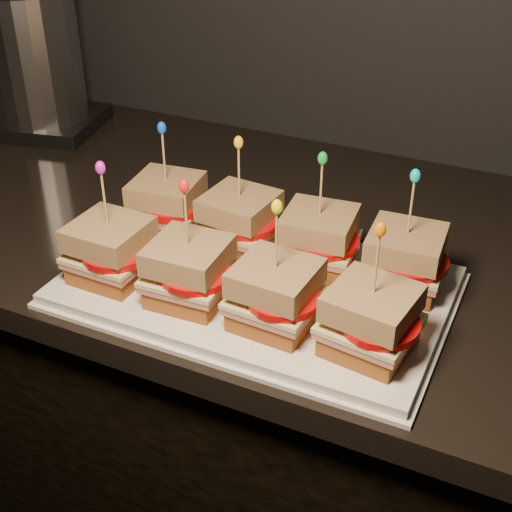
% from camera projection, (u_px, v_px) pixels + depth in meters
% --- Properties ---
extents(cabinet, '(2.11, 0.62, 0.88)m').
position_uv_depth(cabinet, '(200.00, 425.00, 1.36)').
color(cabinet, black).
rests_on(cabinet, ground).
extents(granite_slab, '(2.15, 0.66, 0.04)m').
position_uv_depth(granite_slab, '(187.00, 216.00, 1.12)').
color(granite_slab, black).
rests_on(granite_slab, cabinet).
extents(platter, '(0.47, 0.29, 0.02)m').
position_uv_depth(platter, '(256.00, 287.00, 0.90)').
color(platter, white).
rests_on(platter, granite_slab).
extents(platter_rim, '(0.48, 0.30, 0.01)m').
position_uv_depth(platter_rim, '(256.00, 291.00, 0.91)').
color(platter_rim, white).
rests_on(platter_rim, granite_slab).
extents(sandwich_0_bread_bot, '(0.10, 0.10, 0.02)m').
position_uv_depth(sandwich_0_bread_bot, '(169.00, 221.00, 1.00)').
color(sandwich_0_bread_bot, brown).
rests_on(sandwich_0_bread_bot, platter).
extents(sandwich_0_ham, '(0.10, 0.10, 0.01)m').
position_uv_depth(sandwich_0_ham, '(168.00, 211.00, 1.00)').
color(sandwich_0_ham, '#C16764').
rests_on(sandwich_0_ham, sandwich_0_bread_bot).
extents(sandwich_0_cheese, '(0.11, 0.10, 0.01)m').
position_uv_depth(sandwich_0_cheese, '(168.00, 207.00, 0.99)').
color(sandwich_0_cheese, beige).
rests_on(sandwich_0_cheese, sandwich_0_ham).
extents(sandwich_0_tomato, '(0.09, 0.09, 0.01)m').
position_uv_depth(sandwich_0_tomato, '(172.00, 205.00, 0.98)').
color(sandwich_0_tomato, red).
rests_on(sandwich_0_tomato, sandwich_0_cheese).
extents(sandwich_0_bread_top, '(0.10, 0.10, 0.03)m').
position_uv_depth(sandwich_0_bread_top, '(166.00, 189.00, 0.98)').
color(sandwich_0_bread_top, brown).
rests_on(sandwich_0_bread_top, sandwich_0_tomato).
extents(sandwich_0_pick, '(0.00, 0.00, 0.09)m').
position_uv_depth(sandwich_0_pick, '(164.00, 159.00, 0.95)').
color(sandwich_0_pick, tan).
rests_on(sandwich_0_pick, sandwich_0_bread_top).
extents(sandwich_0_frill, '(0.01, 0.01, 0.02)m').
position_uv_depth(sandwich_0_frill, '(162.00, 128.00, 0.93)').
color(sandwich_0_frill, blue).
rests_on(sandwich_0_frill, sandwich_0_pick).
extents(sandwich_1_bread_bot, '(0.09, 0.09, 0.02)m').
position_uv_depth(sandwich_1_bread_bot, '(240.00, 238.00, 0.96)').
color(sandwich_1_bread_bot, brown).
rests_on(sandwich_1_bread_bot, platter).
extents(sandwich_1_ham, '(0.10, 0.10, 0.01)m').
position_uv_depth(sandwich_1_ham, '(240.00, 228.00, 0.96)').
color(sandwich_1_ham, '#C16764').
rests_on(sandwich_1_ham, sandwich_1_bread_bot).
extents(sandwich_1_cheese, '(0.10, 0.10, 0.01)m').
position_uv_depth(sandwich_1_cheese, '(240.00, 224.00, 0.95)').
color(sandwich_1_cheese, beige).
rests_on(sandwich_1_cheese, sandwich_1_ham).
extents(sandwich_1_tomato, '(0.09, 0.09, 0.01)m').
position_uv_depth(sandwich_1_tomato, '(246.00, 223.00, 0.94)').
color(sandwich_1_tomato, red).
rests_on(sandwich_1_tomato, sandwich_1_cheese).
extents(sandwich_1_bread_top, '(0.10, 0.10, 0.03)m').
position_uv_depth(sandwich_1_bread_top, '(239.00, 206.00, 0.94)').
color(sandwich_1_bread_top, brown).
rests_on(sandwich_1_bread_top, sandwich_1_tomato).
extents(sandwich_1_pick, '(0.00, 0.00, 0.09)m').
position_uv_depth(sandwich_1_pick, '(239.00, 175.00, 0.91)').
color(sandwich_1_pick, tan).
rests_on(sandwich_1_pick, sandwich_1_bread_top).
extents(sandwich_1_frill, '(0.01, 0.01, 0.02)m').
position_uv_depth(sandwich_1_frill, '(238.00, 142.00, 0.89)').
color(sandwich_1_frill, yellow).
rests_on(sandwich_1_frill, sandwich_1_pick).
extents(sandwich_2_bread_bot, '(0.09, 0.09, 0.02)m').
position_uv_depth(sandwich_2_bread_bot, '(317.00, 257.00, 0.92)').
color(sandwich_2_bread_bot, brown).
rests_on(sandwich_2_bread_bot, platter).
extents(sandwich_2_ham, '(0.10, 0.10, 0.01)m').
position_uv_depth(sandwich_2_ham, '(318.00, 247.00, 0.92)').
color(sandwich_2_ham, '#C16764').
rests_on(sandwich_2_ham, sandwich_2_bread_bot).
extents(sandwich_2_cheese, '(0.10, 0.10, 0.01)m').
position_uv_depth(sandwich_2_cheese, '(318.00, 242.00, 0.91)').
color(sandwich_2_cheese, beige).
rests_on(sandwich_2_cheese, sandwich_2_ham).
extents(sandwich_2_tomato, '(0.09, 0.09, 0.01)m').
position_uv_depth(sandwich_2_tomato, '(326.00, 241.00, 0.90)').
color(sandwich_2_tomato, red).
rests_on(sandwich_2_tomato, sandwich_2_cheese).
extents(sandwich_2_bread_top, '(0.10, 0.10, 0.03)m').
position_uv_depth(sandwich_2_bread_top, '(319.00, 224.00, 0.90)').
color(sandwich_2_bread_top, brown).
rests_on(sandwich_2_bread_top, sandwich_2_tomato).
extents(sandwich_2_pick, '(0.00, 0.00, 0.09)m').
position_uv_depth(sandwich_2_pick, '(321.00, 192.00, 0.87)').
color(sandwich_2_pick, tan).
rests_on(sandwich_2_pick, sandwich_2_bread_top).
extents(sandwich_2_frill, '(0.01, 0.01, 0.02)m').
position_uv_depth(sandwich_2_frill, '(323.00, 158.00, 0.85)').
color(sandwich_2_frill, green).
rests_on(sandwich_2_frill, sandwich_2_pick).
extents(sandwich_3_bread_bot, '(0.09, 0.09, 0.02)m').
position_uv_depth(sandwich_3_bread_bot, '(402.00, 278.00, 0.88)').
color(sandwich_3_bread_bot, brown).
rests_on(sandwich_3_bread_bot, platter).
extents(sandwich_3_ham, '(0.10, 0.10, 0.01)m').
position_uv_depth(sandwich_3_ham, '(403.00, 267.00, 0.87)').
color(sandwich_3_ham, '#C16764').
rests_on(sandwich_3_ham, sandwich_3_bread_bot).
extents(sandwich_3_cheese, '(0.10, 0.10, 0.01)m').
position_uv_depth(sandwich_3_cheese, '(404.00, 262.00, 0.87)').
color(sandwich_3_cheese, beige).
rests_on(sandwich_3_cheese, sandwich_3_ham).
extents(sandwich_3_tomato, '(0.09, 0.09, 0.01)m').
position_uv_depth(sandwich_3_tomato, '(413.00, 262.00, 0.86)').
color(sandwich_3_tomato, red).
rests_on(sandwich_3_tomato, sandwich_3_cheese).
extents(sandwich_3_bread_top, '(0.09, 0.09, 0.03)m').
position_uv_depth(sandwich_3_bread_top, '(406.00, 243.00, 0.86)').
color(sandwich_3_bread_top, brown).
rests_on(sandwich_3_bread_top, sandwich_3_tomato).
extents(sandwich_3_pick, '(0.00, 0.00, 0.09)m').
position_uv_depth(sandwich_3_pick, '(411.00, 211.00, 0.83)').
color(sandwich_3_pick, tan).
rests_on(sandwich_3_pick, sandwich_3_bread_top).
extents(sandwich_3_frill, '(0.01, 0.01, 0.02)m').
position_uv_depth(sandwich_3_frill, '(415.00, 176.00, 0.81)').
color(sandwich_3_frill, '#0BC6BA').
rests_on(sandwich_3_frill, sandwich_3_pick).
extents(sandwich_4_bread_bot, '(0.09, 0.09, 0.02)m').
position_uv_depth(sandwich_4_bread_bot, '(113.00, 268.00, 0.90)').
color(sandwich_4_bread_bot, brown).
rests_on(sandwich_4_bread_bot, platter).
extents(sandwich_4_ham, '(0.10, 0.09, 0.01)m').
position_uv_depth(sandwich_4_ham, '(112.00, 258.00, 0.89)').
color(sandwich_4_ham, '#C16764').
rests_on(sandwich_4_ham, sandwich_4_bread_bot).
extents(sandwich_4_cheese, '(0.10, 0.10, 0.01)m').
position_uv_depth(sandwich_4_cheese, '(111.00, 253.00, 0.89)').
color(sandwich_4_cheese, beige).
rests_on(sandwich_4_cheese, sandwich_4_ham).
extents(sandwich_4_tomato, '(0.09, 0.09, 0.01)m').
position_uv_depth(sandwich_4_tomato, '(116.00, 252.00, 0.88)').
color(sandwich_4_tomato, red).
rests_on(sandwich_4_tomato, sandwich_4_cheese).
extents(sandwich_4_bread_top, '(0.09, 0.09, 0.03)m').
position_uv_depth(sandwich_4_bread_top, '(109.00, 234.00, 0.87)').
color(sandwich_4_bread_top, brown).
rests_on(sandwich_4_bread_top, sandwich_4_tomato).
extents(sandwich_4_pick, '(0.00, 0.00, 0.09)m').
position_uv_depth(sandwich_4_pick, '(105.00, 202.00, 0.85)').
color(sandwich_4_pick, tan).
rests_on(sandwich_4_pick, sandwich_4_bread_top).
extents(sandwich_4_frill, '(0.01, 0.01, 0.02)m').
position_uv_depth(sandwich_4_frill, '(100.00, 168.00, 0.83)').
color(sandwich_4_frill, '#D81FBB').
rests_on(sandwich_4_frill, sandwich_4_pick).
extents(sandwich_5_bread_bot, '(0.09, 0.09, 0.02)m').
position_uv_depth(sandwich_5_bread_bot, '(190.00, 290.00, 0.86)').
color(sandwich_5_bread_bot, brown).
rests_on(sandwich_5_bread_bot, platter).
extents(sandwich_5_ham, '(0.10, 0.10, 0.01)m').
position_uv_depth(sandwich_5_ham, '(190.00, 279.00, 0.85)').
color(sandwich_5_ham, '#C16764').
rests_on(sandwich_5_ham, sandwich_5_bread_bot).
extents(sandwich_5_cheese, '(0.10, 0.10, 0.01)m').
position_uv_depth(sandwich_5_cheese, '(189.00, 274.00, 0.85)').
color(sandwich_5_cheese, beige).
rests_on(sandwich_5_cheese, sandwich_5_ham).
extents(sandwich_5_tomato, '(0.09, 0.09, 0.01)m').
position_uv_depth(sandwich_5_tomato, '(195.00, 274.00, 0.84)').
color(sandwich_5_tomato, red).
rests_on(sandwich_5_tomato, sandwich_5_cheese).
extents(sandwich_5_bread_top, '(0.09, 0.09, 0.03)m').
position_uv_depth(sandwich_5_bread_top, '(188.00, 255.00, 0.83)').
color(sandwich_5_bread_top, brown).
rests_on(sandwich_5_bread_top, sandwich_5_tomato).
extents(sandwich_5_pick, '(0.00, 0.00, 0.09)m').
position_uv_depth(sandwich_5_pick, '(186.00, 222.00, 0.81)').
color(sandwich_5_pick, tan).
rests_on(sandwich_5_pick, sandwich_5_bread_top).
extents(sandwich_5_frill, '(0.01, 0.01, 0.02)m').
position_uv_depth(sandwich_5_frill, '(184.00, 186.00, 0.79)').
color(sandwich_5_frill, red).
rests_on(sandwich_5_frill, sandwich_5_pick).
extents(sandwich_6_bread_bot, '(0.09, 0.09, 0.02)m').
position_uv_depth(sandwich_6_bread_bot, '(275.00, 314.00, 0.82)').
color(sandwich_6_bread_bot, brown).
rests_on(sandwich_6_bread_bot, platter).
extents(sandwich_6_ham, '(0.10, 0.10, 0.01)m').
position_uv_depth(sandwich_6_ham, '(275.00, 302.00, 0.81)').
color(sandwich_6_ham, '#C16764').
rests_on(sandwich_6_ham, sandwich_6_bread_bot).
extents(sandwich_6_cheese, '(0.10, 0.10, 0.01)m').
position_uv_depth(sandwich_6_cheese, '(275.00, 297.00, 0.81)').
color(sandwich_6_cheese, beige).
rests_on(sandwich_6_cheese, sandwich_6_ham).
extents(sandwich_6_tomato, '(0.09, 0.09, 0.01)m').
position_uv_depth(sandwich_6_tomato, '(283.00, 298.00, 0.80)').
color(sandwich_6_tomato, red).
rests_on(sandwich_6_tomato, sandwich_6_cheese).
extents(sandwich_6_bread_top, '(0.09, 0.09, 0.03)m').
position_uv_depth(sandwich_6_bread_top, '(276.00, 278.00, 0.79)').
color(sandwich_6_bread_top, brown).
rests_on(sandwich_6_bread_top, sandwich_6_tomato).
extents(sandwich_6_pick, '(0.00, 0.00, 0.09)m').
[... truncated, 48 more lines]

